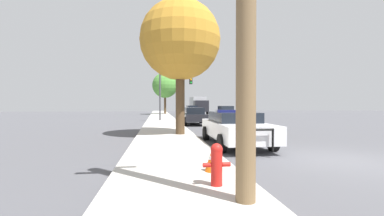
{
  "coord_description": "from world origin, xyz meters",
  "views": [
    {
      "loc": [
        -5.55,
        -6.99,
        1.7
      ],
      "look_at": [
        -1.79,
        20.84,
        1.29
      ],
      "focal_mm": 24.0,
      "sensor_mm": 36.0,
      "label": 1
    }
  ],
  "objects": [
    {
      "name": "ground_plane",
      "position": [
        0.0,
        0.0,
        0.0
      ],
      "size": [
        110.0,
        110.0,
        0.0
      ],
      "primitive_type": "plane",
      "color": "#4F4F54"
    },
    {
      "name": "sidewalk_left",
      "position": [
        -5.1,
        0.0,
        0.07
      ],
      "size": [
        3.0,
        110.0,
        0.13
      ],
      "color": "#BCB7AD",
      "rests_on": "ground_plane"
    },
    {
      "name": "police_car",
      "position": [
        -2.33,
        3.44,
        0.74
      ],
      "size": [
        2.19,
        5.29,
        1.46
      ],
      "rotation": [
        0.0,
        0.0,
        3.13
      ],
      "color": "white",
      "rests_on": "ground_plane"
    },
    {
      "name": "fire_hydrant",
      "position": [
        -4.42,
        -2.17,
        0.56
      ],
      "size": [
        0.54,
        0.24,
        0.82
      ],
      "color": "red",
      "rests_on": "sidewalk_left"
    },
    {
      "name": "traffic_light",
      "position": [
        -3.95,
        18.28,
        3.4
      ],
      "size": [
        3.28,
        0.35,
        4.62
      ],
      "color": "#424247",
      "rests_on": "sidewalk_left"
    },
    {
      "name": "car_background_distant",
      "position": [
        0.09,
        35.06,
        0.8
      ],
      "size": [
        2.06,
        4.59,
        1.5
      ],
      "rotation": [
        0.0,
        0.0,
        0.02
      ],
      "color": "#333856",
      "rests_on": "ground_plane"
    },
    {
      "name": "car_background_oncoming",
      "position": [
        2.78,
        23.57,
        0.78
      ],
      "size": [
        1.95,
        4.26,
        1.5
      ],
      "rotation": [
        0.0,
        0.0,
        3.14
      ],
      "color": "silver",
      "rests_on": "ground_plane"
    },
    {
      "name": "car_background_midblock",
      "position": [
        -2.55,
        14.24,
        0.76
      ],
      "size": [
        1.95,
        4.46,
        1.43
      ],
      "rotation": [
        0.0,
        0.0,
        -0.01
      ],
      "color": "black",
      "rests_on": "ground_plane"
    },
    {
      "name": "box_truck",
      "position": [
        1.78,
        38.84,
        1.64
      ],
      "size": [
        2.53,
        7.84,
        3.04
      ],
      "rotation": [
        0.0,
        0.0,
        3.14
      ],
      "color": "black",
      "rests_on": "ground_plane"
    },
    {
      "name": "tree_sidewalk_far",
      "position": [
        -4.29,
        35.71,
        4.85
      ],
      "size": [
        4.21,
        4.21,
        6.85
      ],
      "color": "#4C3823",
      "rests_on": "sidewalk_left"
    },
    {
      "name": "tree_sidewalk_near",
      "position": [
        -4.36,
        6.48,
        5.06
      ],
      "size": [
        4.22,
        4.22,
        7.07
      ],
      "color": "#4C3823",
      "rests_on": "sidewalk_left"
    },
    {
      "name": "traffic_cone",
      "position": [
        -4.26,
        -1.12,
        0.42
      ],
      "size": [
        0.39,
        0.39,
        0.59
      ],
      "color": "orange",
      "rests_on": "sidewalk_left"
    }
  ]
}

